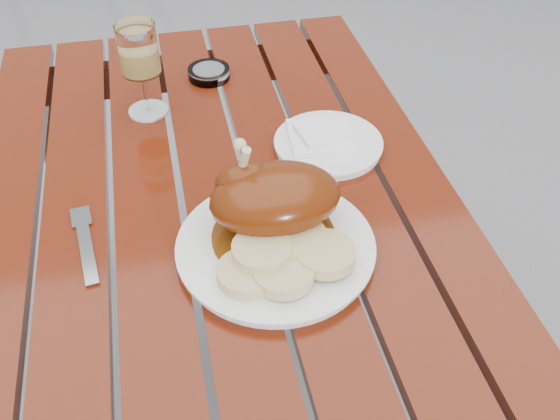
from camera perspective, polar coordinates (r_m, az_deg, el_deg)
The scene contains 11 objects.
ground at distance 1.65m, azimuth -4.05°, elevation -18.43°, with size 60.00×60.00×0.00m, color slate.
table at distance 1.34m, azimuth -4.83°, elevation -10.60°, with size 0.80×1.20×0.75m, color maroon.
dinner_plate at distance 0.95m, azimuth -0.40°, elevation -3.48°, with size 0.30×0.30×0.02m, color white.
roast_duck at distance 0.93m, azimuth -0.84°, elevation 1.13°, with size 0.20×0.19×0.14m.
bread_dumplings at distance 0.90m, azimuth 0.30°, elevation -4.38°, with size 0.20×0.14×0.04m.
wine_glass at distance 1.23m, azimuth -12.53°, elevation 12.33°, with size 0.08×0.08×0.18m, color #E9CA6A.
side_plate at distance 1.15m, azimuth 4.44°, elevation 6.00°, with size 0.20×0.20×0.02m, color white.
napkin at distance 1.15m, azimuth 3.85°, elevation 6.76°, with size 0.12×0.11×0.01m, color white.
ashtray at distance 1.36m, azimuth -6.51°, elevation 12.35°, with size 0.09×0.09×0.02m, color #B2B7BC.
fork at distance 1.00m, azimuth -17.29°, elevation -3.31°, with size 0.02×0.16×0.01m, color gray.
knife at distance 0.96m, azimuth 4.06°, elevation -3.12°, with size 0.02×0.20×0.01m, color gray.
Camera 1 is at (-0.06, -0.80, 1.44)m, focal length 40.00 mm.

